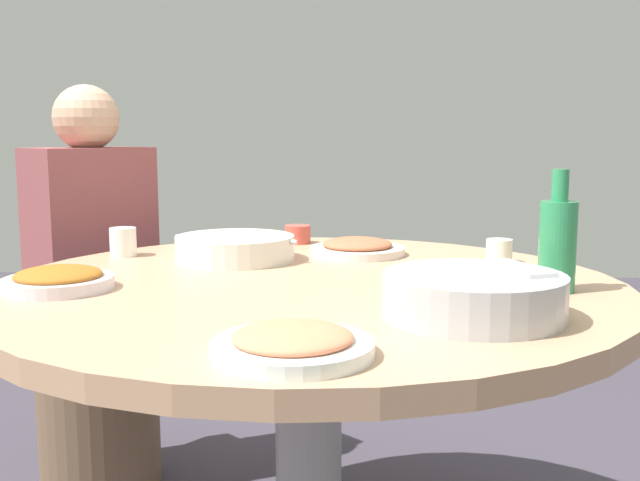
% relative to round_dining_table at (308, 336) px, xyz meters
% --- Properties ---
extents(round_dining_table, '(1.33, 1.33, 0.76)m').
position_rel_round_dining_table_xyz_m(round_dining_table, '(0.00, 0.00, 0.00)').
color(round_dining_table, '#99999E').
rests_on(round_dining_table, ground).
extents(rice_bowl, '(0.31, 0.31, 0.08)m').
position_rel_round_dining_table_xyz_m(rice_bowl, '(-0.30, 0.29, 0.16)').
color(rice_bowl, '#B2B5BA').
rests_on(rice_bowl, round_dining_table).
extents(soup_bowl, '(0.31, 0.29, 0.06)m').
position_rel_round_dining_table_xyz_m(soup_bowl, '(0.20, -0.25, 0.15)').
color(soup_bowl, silver).
rests_on(soup_bowl, round_dining_table).
extents(dish_tofu_braise, '(0.24, 0.24, 0.04)m').
position_rel_round_dining_table_xyz_m(dish_tofu_braise, '(-0.11, -0.35, 0.14)').
color(dish_tofu_braise, silver).
rests_on(dish_tofu_braise, round_dining_table).
extents(dish_shrimp, '(0.23, 0.23, 0.04)m').
position_rel_round_dining_table_xyz_m(dish_shrimp, '(-0.01, 0.53, 0.14)').
color(dish_shrimp, white).
rests_on(dish_shrimp, round_dining_table).
extents(dish_stirfry, '(0.22, 0.22, 0.05)m').
position_rel_round_dining_table_xyz_m(dish_stirfry, '(0.49, 0.11, 0.14)').
color(dish_stirfry, silver).
rests_on(dish_stirfry, round_dining_table).
extents(green_bottle, '(0.07, 0.07, 0.24)m').
position_rel_round_dining_table_xyz_m(green_bottle, '(-0.49, 0.07, 0.22)').
color(green_bottle, '#2B8450').
rests_on(green_bottle, round_dining_table).
extents(tea_cup_near, '(0.07, 0.07, 0.05)m').
position_rel_round_dining_table_xyz_m(tea_cup_near, '(0.06, -0.54, 0.15)').
color(tea_cup_near, '#C84D42').
rests_on(tea_cup_near, round_dining_table).
extents(tea_cup_far, '(0.06, 0.06, 0.06)m').
position_rel_round_dining_table_xyz_m(tea_cup_far, '(-0.45, -0.25, 0.15)').
color(tea_cup_far, silver).
rests_on(tea_cup_far, round_dining_table).
extents(tea_cup_side, '(0.07, 0.07, 0.07)m').
position_rel_round_dining_table_xyz_m(tea_cup_side, '(0.49, -0.30, 0.16)').
color(tea_cup_side, white).
rests_on(tea_cup_side, round_dining_table).
extents(stool_for_diner_left, '(0.36, 0.36, 0.45)m').
position_rel_round_dining_table_xyz_m(stool_for_diner_left, '(0.68, -0.60, -0.42)').
color(stool_for_diner_left, brown).
rests_on(stool_for_diner_left, ground).
extents(diner_left, '(0.47, 0.46, 0.76)m').
position_rel_round_dining_table_xyz_m(diner_left, '(0.68, -0.60, 0.13)').
color(diner_left, '#2D333D').
rests_on(diner_left, stool_for_diner_left).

